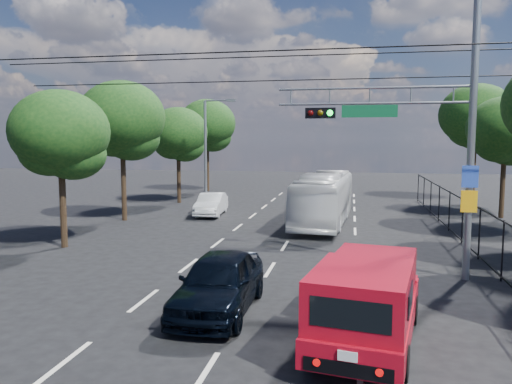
% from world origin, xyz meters
% --- Properties ---
extents(ground, '(120.00, 120.00, 0.00)m').
position_xyz_m(ground, '(0.00, 0.00, 0.00)').
color(ground, black).
rests_on(ground, ground).
extents(lane_markings, '(6.12, 38.00, 0.01)m').
position_xyz_m(lane_markings, '(-0.00, 14.00, 0.01)').
color(lane_markings, beige).
rests_on(lane_markings, ground).
extents(signal_mast, '(6.43, 0.39, 9.50)m').
position_xyz_m(signal_mast, '(5.28, 7.99, 5.24)').
color(signal_mast, slate).
rests_on(signal_mast, ground).
extents(streetlight_left, '(2.09, 0.22, 7.08)m').
position_xyz_m(streetlight_left, '(-6.33, 22.00, 3.94)').
color(streetlight_left, slate).
rests_on(streetlight_left, ground).
extents(utility_wires, '(22.00, 5.04, 0.74)m').
position_xyz_m(utility_wires, '(0.00, 8.83, 7.23)').
color(utility_wires, black).
rests_on(utility_wires, ground).
extents(fence_right, '(0.06, 34.03, 2.00)m').
position_xyz_m(fence_right, '(7.60, 12.17, 1.03)').
color(fence_right, black).
rests_on(fence_right, ground).
extents(tree_right_d, '(4.32, 4.32, 7.02)m').
position_xyz_m(tree_right_d, '(11.42, 22.02, 4.85)').
color(tree_right_d, black).
rests_on(tree_right_d, ground).
extents(tree_right_e, '(5.28, 5.28, 8.58)m').
position_xyz_m(tree_right_e, '(11.62, 30.02, 5.94)').
color(tree_right_e, black).
rests_on(tree_right_e, ground).
extents(tree_left_b, '(4.08, 4.08, 6.63)m').
position_xyz_m(tree_left_b, '(-9.18, 10.02, 4.58)').
color(tree_left_b, black).
rests_on(tree_left_b, ground).
extents(tree_left_c, '(4.80, 4.80, 7.80)m').
position_xyz_m(tree_left_c, '(-9.78, 17.02, 5.40)').
color(tree_left_c, black).
rests_on(tree_left_c, ground).
extents(tree_left_d, '(4.20, 4.20, 6.83)m').
position_xyz_m(tree_left_d, '(-9.38, 25.02, 4.72)').
color(tree_left_d, black).
rests_on(tree_left_d, ground).
extents(tree_left_e, '(4.92, 4.92, 7.99)m').
position_xyz_m(tree_left_e, '(-9.58, 33.02, 5.53)').
color(tree_left_e, black).
rests_on(tree_left_e, ground).
extents(red_pickup, '(2.76, 5.53, 1.97)m').
position_xyz_m(red_pickup, '(3.17, 2.08, 1.05)').
color(red_pickup, black).
rests_on(red_pickup, ground).
extents(navy_hatchback, '(1.87, 4.63, 1.58)m').
position_xyz_m(navy_hatchback, '(-0.65, 3.57, 0.79)').
color(navy_hatchback, black).
rests_on(navy_hatchback, ground).
extents(white_bus, '(2.97, 9.97, 2.74)m').
position_xyz_m(white_bus, '(1.34, 18.13, 1.37)').
color(white_bus, silver).
rests_on(white_bus, ground).
extents(white_van, '(1.72, 4.11, 1.32)m').
position_xyz_m(white_van, '(-5.50, 19.76, 0.66)').
color(white_van, silver).
rests_on(white_van, ground).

